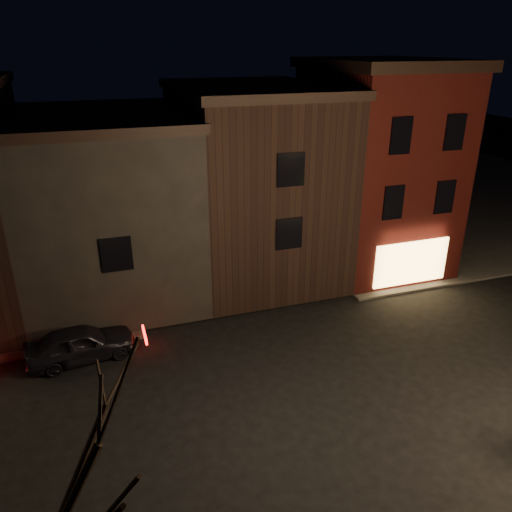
{
  "coord_description": "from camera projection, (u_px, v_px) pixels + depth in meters",
  "views": [
    {
      "loc": [
        -6.3,
        -13.23,
        11.32
      ],
      "look_at": [
        -0.26,
        4.72,
        3.2
      ],
      "focal_mm": 35.0,
      "sensor_mm": 36.0,
      "label": 1
    }
  ],
  "objects": [
    {
      "name": "corner_building",
      "position": [
        375.0,
        164.0,
        26.3
      ],
      "size": [
        6.5,
        8.5,
        10.5
      ],
      "color": "#440E0C",
      "rests_on": "ground"
    },
    {
      "name": "parked_car_a",
      "position": [
        81.0,
        343.0,
        19.13
      ],
      "size": [
        4.22,
        2.11,
        1.38
      ],
      "primitive_type": "imported",
      "rotation": [
        0.0,
        0.0,
        1.69
      ],
      "color": "black",
      "rests_on": "ground"
    },
    {
      "name": "ground",
      "position": [
        305.0,
        386.0,
        17.83
      ],
      "size": [
        120.0,
        120.0,
        0.0
      ],
      "primitive_type": "plane",
      "color": "black",
      "rests_on": "ground"
    },
    {
      "name": "row_building_b",
      "position": [
        107.0,
        203.0,
        23.59
      ],
      "size": [
        7.8,
        10.3,
        8.4
      ],
      "color": "black",
      "rests_on": "ground"
    },
    {
      "name": "sidewalk_far_right",
      "position": [
        429.0,
        191.0,
        41.09
      ],
      "size": [
        30.0,
        30.0,
        0.12
      ],
      "primitive_type": "cube",
      "color": "#2D2B28",
      "rests_on": "ground"
    },
    {
      "name": "bare_tree_left",
      "position": [
        9.0,
        482.0,
        7.25
      ],
      "size": [
        5.6,
        5.6,
        7.5
      ],
      "color": "black",
      "rests_on": "sidewalk_near_left"
    },
    {
      "name": "row_building_a",
      "position": [
        252.0,
        180.0,
        25.51
      ],
      "size": [
        7.3,
        10.3,
        9.4
      ],
      "color": "black",
      "rests_on": "ground"
    }
  ]
}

